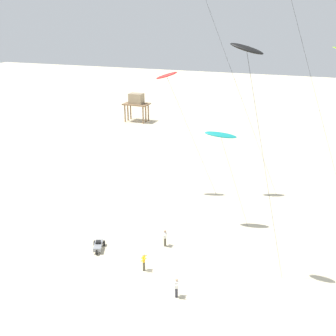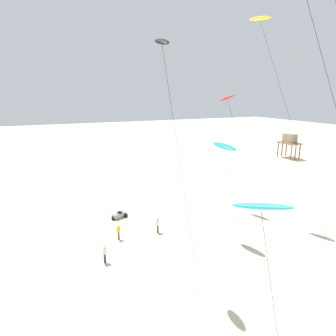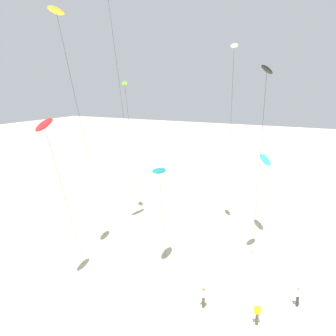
{
  "view_description": "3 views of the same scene",
  "coord_description": "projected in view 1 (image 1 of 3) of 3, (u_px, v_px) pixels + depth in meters",
  "views": [
    {
      "loc": [
        12.22,
        -25.56,
        20.35
      ],
      "look_at": [
        -0.21,
        6.76,
        7.26
      ],
      "focal_mm": 43.02,
      "sensor_mm": 36.0,
      "label": 1
    },
    {
      "loc": [
        27.39,
        -5.99,
        14.73
      ],
      "look_at": [
        -1.75,
        7.17,
        6.67
      ],
      "focal_mm": 31.43,
      "sensor_mm": 36.0,
      "label": 2
    },
    {
      "loc": [
        -24.67,
        -4.46,
        17.31
      ],
      "look_at": [
        -1.16,
        7.56,
        11.27
      ],
      "focal_mm": 40.23,
      "sensor_mm": 36.0,
      "label": 3
    }
  ],
  "objects": [
    {
      "name": "beach_buggy",
      "position": [
        98.0,
        245.0,
        37.3
      ],
      "size": [
        1.49,
        2.12,
        0.82
      ],
      "color": "gray",
      "rests_on": "ground"
    },
    {
      "name": "kite_black",
      "position": [
        247.0,
        52.0,
        27.23
      ],
      "size": [
        5.2,
        1.79,
        18.82
      ],
      "color": "black",
      "rests_on": "ground"
    },
    {
      "name": "kite_teal",
      "position": [
        221.0,
        135.0,
        38.46
      ],
      "size": [
        4.7,
        1.79,
        10.14
      ],
      "color": "teal",
      "rests_on": "ground"
    },
    {
      "name": "kite_flyer_nearest",
      "position": [
        165.0,
        238.0,
        37.71
      ],
      "size": [
        0.52,
        0.54,
        1.67
      ],
      "color": "#4C4738",
      "rests_on": "ground"
    },
    {
      "name": "kite_red",
      "position": [
        167.0,
        77.0,
        44.28
      ],
      "size": [
        7.02,
        2.59,
        14.82
      ],
      "color": "red",
      "rests_on": "ground"
    },
    {
      "name": "kite_flyer_middle",
      "position": [
        176.0,
        287.0,
        30.8
      ],
      "size": [
        0.62,
        0.64,
        1.67
      ],
      "color": "#33333D",
      "rests_on": "ground"
    },
    {
      "name": "ground_plane",
      "position": [
        141.0,
        276.0,
        33.62
      ],
      "size": [
        260.0,
        260.0,
        0.0
      ],
      "primitive_type": "plane",
      "color": "beige"
    },
    {
      "name": "stilt_house",
      "position": [
        136.0,
        101.0,
        81.73
      ],
      "size": [
        5.07,
        3.3,
        5.75
      ],
      "color": "#846647",
      "rests_on": "ground"
    },
    {
      "name": "kite_flyer_furthest",
      "position": [
        144.0,
        262.0,
        34.04
      ],
      "size": [
        0.66,
        0.67,
        1.67
      ],
      "color": "#4C4738",
      "rests_on": "ground"
    }
  ]
}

